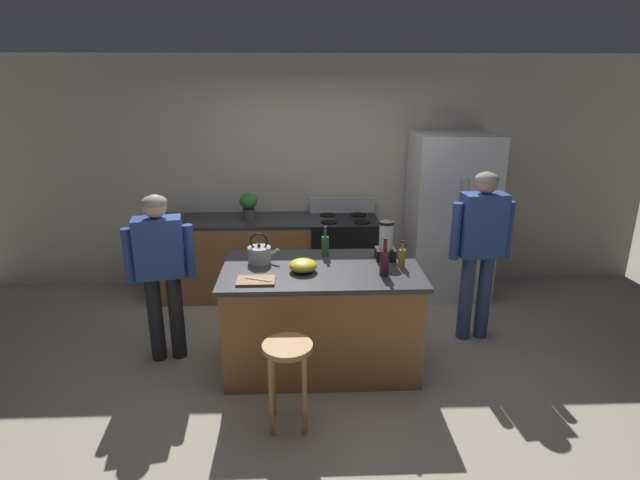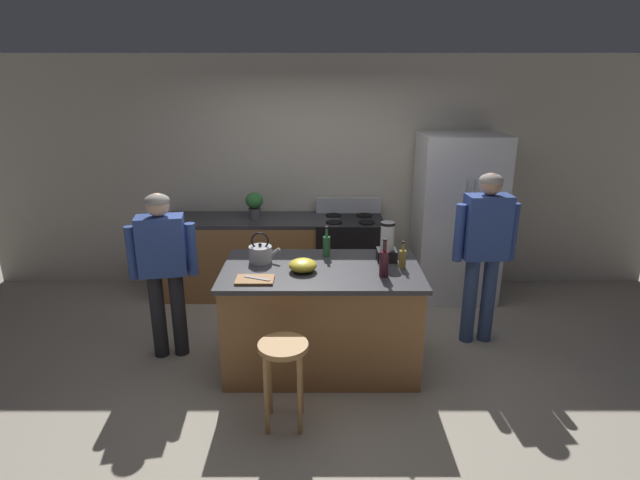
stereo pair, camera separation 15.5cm
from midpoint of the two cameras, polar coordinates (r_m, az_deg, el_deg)
The scene contains 18 objects.
ground_plane at distance 4.68m, azimuth 0.99°, elevation -13.71°, with size 14.00×14.00×0.00m, color #B2A893.
back_wall at distance 6.03m, azimuth 0.70°, elevation 7.43°, with size 8.00×0.10×2.70m, color beige.
kitchen_island at distance 4.45m, azimuth 1.02°, elevation -8.66°, with size 1.68×0.96×0.92m.
back_counter_run at distance 5.92m, azimuth -7.05°, elevation -1.86°, with size 2.00×0.64×0.92m.
refrigerator at distance 5.91m, azimuth 15.75°, elevation 2.40°, with size 0.90×0.73×1.87m.
stove_range at distance 5.87m, azimuth 3.87°, elevation -1.84°, with size 0.76×0.65×1.10m.
person_by_island_left at distance 4.60m, azimuth -16.55°, elevation -2.29°, with size 0.60×0.29×1.53m.
person_by_sink_right at distance 4.91m, azimuth 18.80°, elevation -0.31°, with size 0.60×0.25×1.65m.
bar_stool at distance 3.71m, azimuth -3.07°, elevation -13.61°, with size 0.36×0.36×0.66m.
potted_plant at distance 5.73m, azimuth -6.81°, elevation 4.09°, with size 0.20×0.20×0.30m.
blender_appliance at distance 4.44m, azimuth 8.41°, elevation -0.50°, with size 0.17×0.17×0.35m.
bottle_wine at distance 4.10m, azimuth 8.17°, elevation -2.55°, with size 0.08×0.08×0.32m.
bottle_vinegar at distance 4.31m, azimuth 10.15°, elevation -2.03°, with size 0.06×0.06×0.24m.
bottle_olive_oil at distance 4.51m, azimuth 1.57°, elevation -0.62°, with size 0.07×0.07×0.28m.
mixing_bowl at distance 4.18m, azimuth -1.05°, elevation -2.88°, with size 0.23×0.23×0.11m, color yellow.
tea_kettle at distance 4.40m, azimuth -5.89°, elevation -1.50°, with size 0.28×0.20×0.27m.
cutting_board at distance 4.02m, azimuth -6.43°, elevation -4.50°, with size 0.30×0.20×0.02m, color #9E6B3D.
chef_knife at distance 4.02m, azimuth -6.15°, elevation -4.33°, with size 0.22×0.03×0.01m, color #B7BABF.
Camera 2 is at (-0.01, -3.98, 2.46)m, focal length 28.35 mm.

